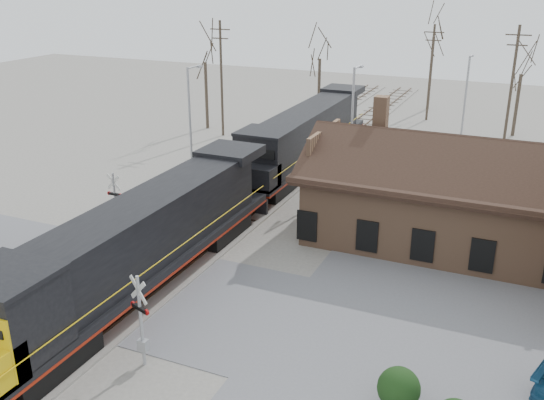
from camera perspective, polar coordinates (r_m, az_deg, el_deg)
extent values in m
plane|color=#9B968C|center=(30.99, -11.80, -8.30)|extent=(140.00, 140.00, 0.00)
cube|color=slate|center=(30.98, -11.80, -8.28)|extent=(60.00, 9.00, 0.03)
cube|color=slate|center=(29.68, 23.93, -11.14)|extent=(22.00, 26.00, 0.03)
cube|color=#9B968C|center=(42.83, -0.27, 0.58)|extent=(3.40, 90.00, 0.12)
cube|color=#473323|center=(43.07, -1.14, 0.85)|extent=(0.08, 90.00, 0.14)
cube|color=#473323|center=(42.52, 0.61, 0.58)|extent=(0.08, 90.00, 0.14)
cube|color=#9B968C|center=(44.75, -5.54, 1.38)|extent=(3.40, 90.00, 0.12)
cube|color=#473323|center=(45.06, -6.34, 1.63)|extent=(0.08, 90.00, 0.14)
cube|color=#473323|center=(44.38, -4.73, 1.39)|extent=(0.08, 90.00, 0.14)
cube|color=#92674B|center=(36.32, 15.26, -0.69)|extent=(14.00, 8.00, 4.00)
cube|color=black|center=(35.63, 15.58, 2.45)|extent=(15.20, 9.20, 0.30)
cube|color=black|center=(33.16, 15.10, 2.97)|extent=(15.00, 4.71, 2.66)
cube|color=black|center=(37.54, 16.28, 4.90)|extent=(15.00, 4.71, 2.66)
cube|color=#92674B|center=(37.07, 10.21, 7.92)|extent=(0.80, 0.80, 2.20)
cube|color=black|center=(26.18, -21.05, -13.71)|extent=(2.73, 4.36, 1.09)
cube|color=black|center=(36.06, -5.42, -2.58)|extent=(2.73, 4.36, 1.09)
cube|color=black|center=(30.31, -12.00, -5.87)|extent=(3.27, 21.80, 0.38)
cube|color=maroon|center=(30.42, -11.97, -6.27)|extent=(3.29, 21.80, 0.13)
cube|color=black|center=(30.62, -10.77, -2.02)|extent=(2.83, 15.81, 3.05)
cube|color=black|center=(24.32, -23.43, -9.77)|extent=(3.27, 3.05, 3.05)
cube|color=black|center=(42.83, -0.16, 1.35)|extent=(2.73, 4.36, 1.09)
cube|color=black|center=(55.51, 5.83, 5.78)|extent=(2.73, 4.36, 1.09)
cube|color=black|center=(48.82, 3.24, 4.83)|extent=(3.27, 21.80, 0.38)
cube|color=maroon|center=(48.89, 3.23, 4.56)|extent=(3.29, 21.80, 0.13)
cube|color=black|center=(49.63, 3.84, 7.10)|extent=(2.83, 15.81, 3.05)
cube|color=black|center=(41.19, -0.72, 4.30)|extent=(3.27, 3.05, 3.05)
cube|color=black|center=(39.87, -1.82, 2.33)|extent=(3.27, 1.96, 1.53)
cube|color=black|center=(39.51, -2.47, -0.38)|extent=(3.05, 0.25, 1.09)
cylinder|color=#A5A8AD|center=(24.66, -12.23, -11.11)|extent=(0.14, 0.14, 3.98)
cube|color=silver|center=(23.97, -12.48, -8.27)|extent=(1.00, 0.39, 1.04)
cube|color=silver|center=(23.97, -12.48, -8.27)|extent=(1.00, 0.39, 1.04)
cube|color=black|center=(24.36, -12.34, -9.91)|extent=(0.89, 0.44, 0.15)
cylinder|color=#B20C0C|center=(24.69, -12.94, -9.52)|extent=(0.25, 0.16, 0.24)
cylinder|color=#B20C0C|center=(24.03, -11.72, -10.31)|extent=(0.25, 0.16, 0.24)
cube|color=#A5A8AD|center=(25.25, -12.04, -13.22)|extent=(0.40, 0.30, 0.50)
cylinder|color=#A5A8AD|center=(37.26, -14.52, -0.28)|extent=(0.13, 0.13, 3.75)
cube|color=silver|center=(36.83, -14.70, 1.63)|extent=(0.98, 0.08, 0.98)
cube|color=silver|center=(36.83, -14.70, 1.63)|extent=(0.98, 0.08, 0.98)
cube|color=black|center=(37.07, -14.59, 0.54)|extent=(0.85, 0.18, 0.14)
cylinder|color=#B20C0C|center=(36.81, -14.09, 0.44)|extent=(0.23, 0.09, 0.23)
cylinder|color=#B20C0C|center=(37.33, -15.09, 0.63)|extent=(0.23, 0.09, 0.23)
cube|color=#A5A8AD|center=(37.63, -14.38, -1.74)|extent=(0.38, 0.28, 0.47)
sphere|color=black|center=(23.22, 11.84, -16.95)|extent=(1.56, 1.56, 1.56)
cylinder|color=#A5A8AD|center=(45.18, -7.71, 6.98)|extent=(0.18, 0.18, 8.44)
cylinder|color=#A5A8AD|center=(45.16, -7.36, 12.33)|extent=(0.12, 1.80, 0.12)
cube|color=#A5A8AD|center=(45.85, -6.83, 12.35)|extent=(0.25, 0.50, 0.12)
cylinder|color=#A5A8AD|center=(43.68, 7.50, 6.66)|extent=(0.18, 0.18, 8.66)
cylinder|color=#A5A8AD|center=(43.72, 8.11, 12.30)|extent=(0.12, 1.80, 0.12)
cube|color=#A5A8AD|center=(44.50, 8.40, 12.30)|extent=(0.25, 0.50, 0.12)
cylinder|color=#A5A8AD|center=(55.21, 17.67, 8.57)|extent=(0.18, 0.18, 8.21)
cylinder|color=#A5A8AD|center=(55.47, 18.24, 12.78)|extent=(0.12, 1.80, 0.12)
cube|color=#A5A8AD|center=(56.27, 18.33, 12.76)|extent=(0.25, 0.50, 0.12)
cylinder|color=#382D23|center=(57.79, -4.77, 11.22)|extent=(0.24, 0.24, 10.69)
cube|color=#382D23|center=(57.23, -4.91, 15.72)|extent=(2.00, 0.10, 0.10)
cube|color=#382D23|center=(57.30, -4.89, 14.92)|extent=(1.60, 0.10, 0.10)
cylinder|color=#382D23|center=(66.18, 14.69, 11.47)|extent=(0.24, 0.24, 9.84)
cube|color=#382D23|center=(65.69, 15.02, 15.01)|extent=(2.00, 0.10, 0.10)
cube|color=#382D23|center=(65.77, 14.95, 14.32)|extent=(1.60, 0.10, 0.10)
cylinder|color=#382D23|center=(54.77, 21.54, 9.42)|extent=(0.24, 0.24, 10.83)
cube|color=#382D23|center=(54.17, 22.20, 14.19)|extent=(2.00, 0.10, 0.10)
cube|color=#382D23|center=(54.24, 22.08, 13.36)|extent=(1.60, 0.10, 0.10)
cylinder|color=#382D23|center=(61.16, -6.19, 9.73)|extent=(0.32, 0.32, 6.55)
cylinder|color=#382D23|center=(63.21, 4.44, 10.16)|extent=(0.32, 0.32, 6.59)
cylinder|color=#382D23|center=(71.72, 14.69, 11.43)|extent=(0.32, 0.32, 8.09)
cylinder|color=#382D23|center=(62.44, 22.04, 8.26)|extent=(0.32, 0.32, 5.87)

